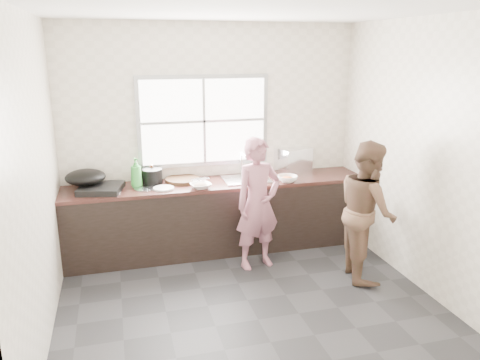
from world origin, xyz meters
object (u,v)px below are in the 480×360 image
object	(u,v)px
black_pot	(152,176)
pot_lid_right	(146,188)
bottle_brown_tall	(138,175)
glass_jar	(143,178)
bottle_green	(136,173)
pot_lid_left	(110,193)
plate_food	(164,188)
bottle_brown_short	(152,174)
bowl_held	(259,181)
person_side	(367,210)
wok	(85,177)
bowl_mince	(201,186)
woman	(258,208)
cutting_board	(182,180)
burner	(101,188)
bowl_crabs	(287,179)
dish_rack	(293,160)

from	to	relation	value
black_pot	pot_lid_right	size ratio (longest dim) A/B	0.89
bottle_brown_tall	glass_jar	size ratio (longest dim) A/B	2.11
bottle_green	glass_jar	xyz separation A→B (m)	(0.08, 0.19, -0.12)
pot_lid_left	bottle_green	bearing A→B (deg)	30.70
black_pot	pot_lid_left	world-z (taller)	black_pot
plate_food	bottle_brown_short	bearing A→B (deg)	105.04
bowl_held	person_side	bearing A→B (deg)	-44.38
wok	bowl_mince	bearing A→B (deg)	-13.31
woman	person_side	world-z (taller)	person_side
bowl_mince	bottle_brown_short	distance (m)	0.68
cutting_board	plate_food	size ratio (longest dim) A/B	1.73
burner	pot_lid_left	world-z (taller)	burner
bowl_crabs	pot_lid_left	xyz separation A→B (m)	(-2.04, 0.08, -0.02)
woman	pot_lid_right	size ratio (longest dim) A/B	5.15
person_side	bowl_mince	xyz separation A→B (m)	(-1.62, 0.88, 0.14)
bottle_brown_short	glass_jar	world-z (taller)	bottle_brown_short
bowl_crabs	pot_lid_left	size ratio (longest dim) A/B	0.84
bowl_crabs	dish_rack	bearing A→B (deg)	60.85
pot_lid_right	bowl_held	bearing A→B (deg)	-5.48
cutting_board	bottle_brown_tall	world-z (taller)	bottle_brown_tall
bowl_crabs	dish_rack	distance (m)	0.52
person_side	glass_jar	distance (m)	2.60
burner	wok	distance (m)	0.23
woman	dish_rack	size ratio (longest dim) A/B	3.37
cutting_board	black_pot	bearing A→B (deg)	177.57
wok	person_side	bearing A→B (deg)	-22.28
pot_lid_left	bowl_mince	bearing A→B (deg)	-4.33
bowl_held	glass_jar	size ratio (longest dim) A/B	2.23
bowl_crabs	dish_rack	world-z (taller)	dish_rack
cutting_board	black_pot	distance (m)	0.36
bowl_crabs	bottle_green	xyz separation A→B (m)	(-1.75, 0.25, 0.14)
bottle_brown_tall	pot_lid_left	distance (m)	0.49
person_side	black_pot	size ratio (longest dim) A/B	6.21
black_pot	person_side	bearing A→B (deg)	-30.11
bowl_crabs	bowl_held	size ratio (longest dim) A/B	0.96
glass_jar	dish_rack	size ratio (longest dim) A/B	0.22
bowl_crabs	bottle_brown_short	distance (m)	1.62
plate_food	bottle_brown_short	size ratio (longest dim) A/B	1.27
bowl_crabs	pot_lid_right	size ratio (longest dim) A/B	0.71
bowl_mince	pot_lid_left	bearing A→B (deg)	175.67
plate_food	bottle_brown_tall	size ratio (longest dim) A/B	1.26
cutting_board	bowl_mince	bearing A→B (deg)	-64.91
bottle_brown_tall	wok	size ratio (longest dim) A/B	0.42
pot_lid_left	plate_food	bearing A→B (deg)	0.52
bottle_brown_tall	pot_lid_left	size ratio (longest dim) A/B	0.83
cutting_board	wok	distance (m)	1.10
bowl_held	bottle_brown_short	bearing A→B (deg)	160.85
woman	pot_lid_left	bearing A→B (deg)	152.28
cutting_board	pot_lid_right	distance (m)	0.49
bottle_green	bottle_brown_short	bearing A→B (deg)	44.88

